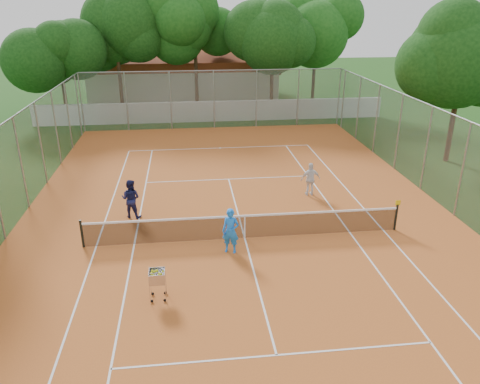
{
  "coord_description": "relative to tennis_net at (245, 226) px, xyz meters",
  "views": [
    {
      "loc": [
        -2.03,
        -15.63,
        8.32
      ],
      "look_at": [
        0.0,
        1.5,
        1.3
      ],
      "focal_mm": 35.0,
      "sensor_mm": 36.0,
      "label": 1
    }
  ],
  "objects": [
    {
      "name": "player_near",
      "position": [
        -0.62,
        -0.97,
        0.34
      ],
      "size": [
        0.7,
        0.57,
        1.66
      ],
      "primitive_type": "imported",
      "rotation": [
        0.0,
        0.0,
        -0.33
      ],
      "color": "#1C77EE",
      "rests_on": "court_pad"
    },
    {
      "name": "ball_hopper",
      "position": [
        -3.07,
        -3.57,
        0.03
      ],
      "size": [
        0.54,
        0.54,
        1.04
      ],
      "primitive_type": "cube",
      "rotation": [
        0.0,
        0.0,
        -0.09
      ],
      "color": "#BAB9C1",
      "rests_on": "court_pad"
    },
    {
      "name": "ground",
      "position": [
        0.0,
        0.0,
        -0.51
      ],
      "size": [
        120.0,
        120.0,
        0.0
      ],
      "primitive_type": "plane",
      "color": "#173D10",
      "rests_on": "ground"
    },
    {
      "name": "perimeter_fence",
      "position": [
        0.0,
        0.0,
        1.49
      ],
      "size": [
        18.0,
        34.0,
        4.0
      ],
      "primitive_type": "cube",
      "color": "slate",
      "rests_on": "ground"
    },
    {
      "name": "court_pad",
      "position": [
        0.0,
        0.0,
        -0.5
      ],
      "size": [
        18.0,
        34.0,
        0.02
      ],
      "primitive_type": "cube",
      "color": "#B95D24",
      "rests_on": "ground"
    },
    {
      "name": "court_lines",
      "position": [
        0.0,
        0.0,
        -0.49
      ],
      "size": [
        10.98,
        23.78,
        0.01
      ],
      "primitive_type": "cube",
      "color": "white",
      "rests_on": "court_pad"
    },
    {
      "name": "clubhouse",
      "position": [
        -2.0,
        29.0,
        1.69
      ],
      "size": [
        16.4,
        9.0,
        4.4
      ],
      "primitive_type": "cube",
      "color": "beige",
      "rests_on": "ground"
    },
    {
      "name": "boundary_wall",
      "position": [
        0.0,
        19.0,
        0.24
      ],
      "size": [
        26.0,
        0.3,
        1.5
      ],
      "primitive_type": "cube",
      "color": "white",
      "rests_on": "ground"
    },
    {
      "name": "player_far_right",
      "position": [
        3.55,
        3.91,
        0.28
      ],
      "size": [
        0.92,
        0.41,
        1.55
      ],
      "primitive_type": "imported",
      "rotation": [
        0.0,
        0.0,
        3.18
      ],
      "color": "silver",
      "rests_on": "court_pad"
    },
    {
      "name": "tropical_trees",
      "position": [
        0.0,
        22.0,
        4.49
      ],
      "size": [
        29.0,
        19.0,
        10.0
      ],
      "primitive_type": "cube",
      "color": "#0D340D",
      "rests_on": "ground"
    },
    {
      "name": "tennis_net",
      "position": [
        0.0,
        0.0,
        0.0
      ],
      "size": [
        11.88,
        0.1,
        0.98
      ],
      "primitive_type": "cube",
      "color": "black",
      "rests_on": "court_pad"
    },
    {
      "name": "player_far_left",
      "position": [
        -4.41,
        2.43,
        0.33
      ],
      "size": [
        0.95,
        0.83,
        1.64
      ],
      "primitive_type": "imported",
      "rotation": [
        0.0,
        0.0,
        2.84
      ],
      "color": "#171B47",
      "rests_on": "court_pad"
    }
  ]
}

